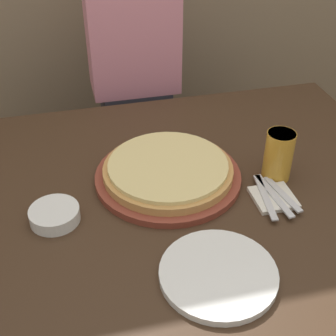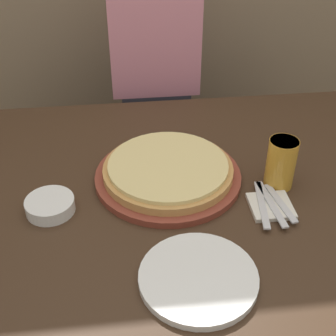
% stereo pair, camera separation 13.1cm
% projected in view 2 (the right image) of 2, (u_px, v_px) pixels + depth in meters
% --- Properties ---
extents(dining_table, '(1.34, 1.07, 0.73)m').
position_uv_depth(dining_table, '(184.00, 278.00, 1.52)').
color(dining_table, '#3D2819').
rests_on(dining_table, ground_plane).
extents(pizza_on_board, '(0.42, 0.42, 0.06)m').
position_uv_depth(pizza_on_board, '(168.00, 172.00, 1.32)').
color(pizza_on_board, brown).
rests_on(pizza_on_board, dining_table).
extents(beer_glass, '(0.08, 0.08, 0.15)m').
position_uv_depth(beer_glass, '(281.00, 161.00, 1.27)').
color(beer_glass, gold).
rests_on(beer_glass, dining_table).
extents(dinner_plate, '(0.27, 0.27, 0.02)m').
position_uv_depth(dinner_plate, '(198.00, 278.00, 1.03)').
color(dinner_plate, white).
rests_on(dinner_plate, dining_table).
extents(side_bowl, '(0.13, 0.13, 0.04)m').
position_uv_depth(side_bowl, '(50.00, 205.00, 1.22)').
color(side_bowl, white).
rests_on(side_bowl, dining_table).
extents(napkin_stack, '(0.11, 0.11, 0.01)m').
position_uv_depth(napkin_stack, '(271.00, 206.00, 1.24)').
color(napkin_stack, silver).
rests_on(napkin_stack, dining_table).
extents(fork, '(0.04, 0.19, 0.00)m').
position_uv_depth(fork, '(262.00, 204.00, 1.23)').
color(fork, silver).
rests_on(fork, napkin_stack).
extents(dinner_knife, '(0.04, 0.19, 0.00)m').
position_uv_depth(dinner_knife, '(271.00, 204.00, 1.23)').
color(dinner_knife, silver).
rests_on(dinner_knife, napkin_stack).
extents(spoon, '(0.04, 0.16, 0.00)m').
position_uv_depth(spoon, '(280.00, 203.00, 1.23)').
color(spoon, silver).
rests_on(spoon, napkin_stack).
extents(diner_person, '(0.33, 0.21, 1.34)m').
position_uv_depth(diner_person, '(155.00, 95.00, 1.90)').
color(diner_person, '#33333D').
rests_on(diner_person, ground_plane).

